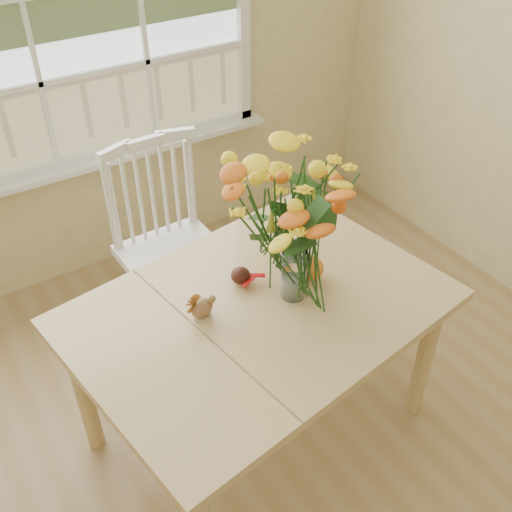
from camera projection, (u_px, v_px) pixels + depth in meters
wall_back at (28, 39)px, 2.73m from camera, size 4.00×0.02×2.70m
dining_table at (259, 323)px, 2.29m from camera, size 1.49×1.16×0.73m
windsor_chair at (165, 234)px, 2.88m from camera, size 0.47×0.45×1.01m
flower_vase at (296, 226)px, 2.08m from camera, size 0.45×0.45×0.53m
pumpkin at (309, 269)px, 2.33m from camera, size 0.11×0.11×0.09m
turkey_figurine at (202, 308)px, 2.16m from camera, size 0.10×0.08×0.11m
dark_gourd at (241, 276)px, 2.32m from camera, size 0.13×0.09×0.07m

